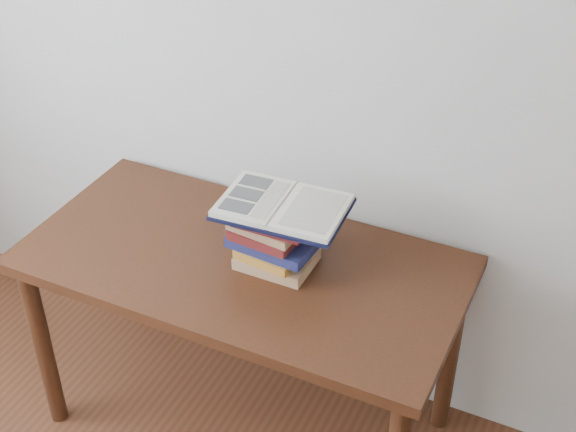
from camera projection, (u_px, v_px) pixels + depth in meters
The scene contains 3 objects.
desk at pixel (243, 284), 2.53m from camera, with size 1.37×0.69×0.74m.
book_stack at pixel (273, 239), 2.41m from camera, with size 0.26×0.19×0.19m.
open_book at pixel (283, 207), 2.35m from camera, with size 0.39×0.28×0.03m.
Camera 1 is at (0.95, -0.32, 2.27)m, focal length 50.00 mm.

